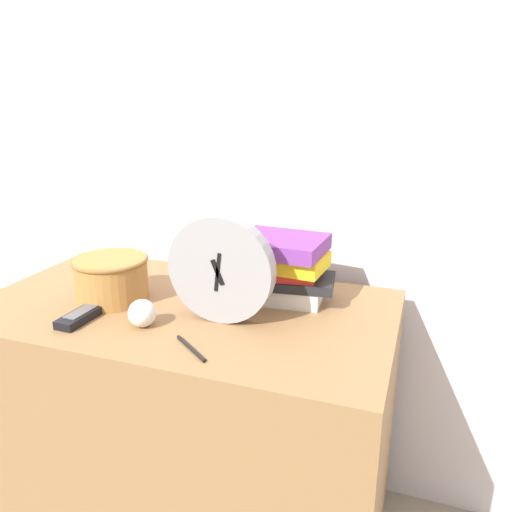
{
  "coord_description": "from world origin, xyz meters",
  "views": [
    {
      "loc": [
        0.56,
        -0.74,
        1.22
      ],
      "look_at": [
        0.18,
        0.33,
        0.86
      ],
      "focal_mm": 35.0,
      "sensor_mm": 36.0,
      "label": 1
    }
  ],
  "objects_px": {
    "pen": "(191,348)",
    "book_stack": "(285,268)",
    "desk_clock": "(221,270)",
    "tv_remote": "(89,311)",
    "crumpled_paper_ball": "(142,313)",
    "basket": "(112,277)"
  },
  "relations": [
    {
      "from": "tv_remote",
      "to": "pen",
      "type": "distance_m",
      "value": 0.32
    },
    {
      "from": "desk_clock",
      "to": "crumpled_paper_ball",
      "type": "xyz_separation_m",
      "value": [
        -0.16,
        -0.09,
        -0.09
      ]
    },
    {
      "from": "pen",
      "to": "book_stack",
      "type": "bearing_deg",
      "value": 71.85
    },
    {
      "from": "crumpled_paper_ball",
      "to": "basket",
      "type": "bearing_deg",
      "value": 144.72
    },
    {
      "from": "desk_clock",
      "to": "basket",
      "type": "relative_size",
      "value": 1.33
    },
    {
      "from": "desk_clock",
      "to": "tv_remote",
      "type": "height_order",
      "value": "desk_clock"
    },
    {
      "from": "basket",
      "to": "tv_remote",
      "type": "bearing_deg",
      "value": -88.32
    },
    {
      "from": "desk_clock",
      "to": "book_stack",
      "type": "distance_m",
      "value": 0.2
    },
    {
      "from": "book_stack",
      "to": "pen",
      "type": "height_order",
      "value": "book_stack"
    },
    {
      "from": "desk_clock",
      "to": "basket",
      "type": "xyz_separation_m",
      "value": [
        -0.31,
        0.02,
        -0.06
      ]
    },
    {
      "from": "crumpled_paper_ball",
      "to": "book_stack",
      "type": "bearing_deg",
      "value": 44.89
    },
    {
      "from": "basket",
      "to": "pen",
      "type": "relative_size",
      "value": 1.84
    },
    {
      "from": "book_stack",
      "to": "crumpled_paper_ball",
      "type": "bearing_deg",
      "value": -135.11
    },
    {
      "from": "crumpled_paper_ball",
      "to": "pen",
      "type": "distance_m",
      "value": 0.17
    },
    {
      "from": "basket",
      "to": "desk_clock",
      "type": "bearing_deg",
      "value": -3.79
    },
    {
      "from": "desk_clock",
      "to": "book_stack",
      "type": "bearing_deg",
      "value": 58.92
    },
    {
      "from": "book_stack",
      "to": "crumpled_paper_ball",
      "type": "relative_size",
      "value": 3.97
    },
    {
      "from": "crumpled_paper_ball",
      "to": "desk_clock",
      "type": "bearing_deg",
      "value": 29.47
    },
    {
      "from": "desk_clock",
      "to": "pen",
      "type": "relative_size",
      "value": 2.44
    },
    {
      "from": "tv_remote",
      "to": "crumpled_paper_ball",
      "type": "relative_size",
      "value": 2.91
    },
    {
      "from": "book_stack",
      "to": "tv_remote",
      "type": "distance_m",
      "value": 0.49
    },
    {
      "from": "desk_clock",
      "to": "tv_remote",
      "type": "bearing_deg",
      "value": -165.05
    }
  ]
}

